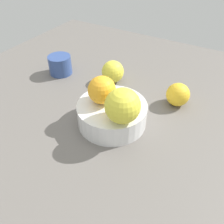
{
  "coord_description": "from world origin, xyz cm",
  "views": [
    {
      "loc": [
        37.51,
        22.21,
        39.27
      ],
      "look_at": [
        0.0,
        0.0,
        3.21
      ],
      "focal_mm": 38.14,
      "sensor_mm": 36.0,
      "label": 1
    }
  ],
  "objects_px": {
    "orange_in_bowl_1": "(123,106)",
    "orange_loose_0": "(113,72)",
    "fruit_bowl": "(112,114)",
    "ceramic_cup": "(60,65)",
    "orange_loose_1": "(178,95)",
    "orange_in_bowl_0": "(101,91)"
  },
  "relations": [
    {
      "from": "orange_in_bowl_1",
      "to": "orange_loose_0",
      "type": "relative_size",
      "value": 1.15
    },
    {
      "from": "fruit_bowl",
      "to": "orange_loose_1",
      "type": "relative_size",
      "value": 2.7
    },
    {
      "from": "orange_in_bowl_0",
      "to": "orange_in_bowl_1",
      "type": "relative_size",
      "value": 0.86
    },
    {
      "from": "orange_in_bowl_1",
      "to": "orange_loose_0",
      "type": "xyz_separation_m",
      "value": [
        -0.2,
        -0.14,
        -0.06
      ]
    },
    {
      "from": "orange_in_bowl_0",
      "to": "orange_loose_0",
      "type": "bearing_deg",
      "value": -158.08
    },
    {
      "from": "orange_in_bowl_0",
      "to": "orange_in_bowl_1",
      "type": "xyz_separation_m",
      "value": [
        0.03,
        0.07,
        0.01
      ]
    },
    {
      "from": "orange_loose_1",
      "to": "ceramic_cup",
      "type": "relative_size",
      "value": 0.87
    },
    {
      "from": "fruit_bowl",
      "to": "orange_loose_0",
      "type": "height_order",
      "value": "orange_loose_0"
    },
    {
      "from": "orange_loose_0",
      "to": "orange_in_bowl_1",
      "type": "bearing_deg",
      "value": 35.29
    },
    {
      "from": "orange_in_bowl_1",
      "to": "orange_loose_0",
      "type": "distance_m",
      "value": 0.25
    },
    {
      "from": "fruit_bowl",
      "to": "orange_in_bowl_0",
      "type": "height_order",
      "value": "orange_in_bowl_0"
    },
    {
      "from": "orange_in_bowl_1",
      "to": "orange_loose_1",
      "type": "relative_size",
      "value": 1.24
    },
    {
      "from": "orange_in_bowl_1",
      "to": "orange_loose_0",
      "type": "bearing_deg",
      "value": -144.71
    },
    {
      "from": "orange_in_bowl_0",
      "to": "orange_loose_0",
      "type": "height_order",
      "value": "orange_in_bowl_0"
    },
    {
      "from": "orange_loose_1",
      "to": "fruit_bowl",
      "type": "bearing_deg",
      "value": -36.42
    },
    {
      "from": "fruit_bowl",
      "to": "ceramic_cup",
      "type": "relative_size",
      "value": 2.34
    },
    {
      "from": "ceramic_cup",
      "to": "orange_loose_1",
      "type": "bearing_deg",
      "value": 94.64
    },
    {
      "from": "orange_loose_0",
      "to": "orange_loose_1",
      "type": "relative_size",
      "value": 1.08
    },
    {
      "from": "orange_in_bowl_0",
      "to": "ceramic_cup",
      "type": "height_order",
      "value": "orange_in_bowl_0"
    },
    {
      "from": "fruit_bowl",
      "to": "ceramic_cup",
      "type": "xyz_separation_m",
      "value": [
        -0.12,
        -0.26,
        0.0
      ]
    },
    {
      "from": "fruit_bowl",
      "to": "orange_in_bowl_0",
      "type": "distance_m",
      "value": 0.07
    },
    {
      "from": "orange_in_bowl_0",
      "to": "ceramic_cup",
      "type": "relative_size",
      "value": 0.92
    }
  ]
}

